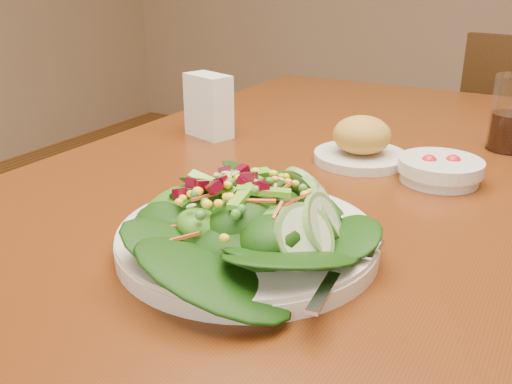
# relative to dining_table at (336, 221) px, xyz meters

# --- Properties ---
(dining_table) EXTENTS (0.90, 1.40, 0.75)m
(dining_table) POSITION_rel_dining_table_xyz_m (0.00, 0.00, 0.00)
(dining_table) COLOR #5E2709
(dining_table) RESTS_ON ground_plane
(salad_plate) EXTENTS (0.30, 0.30, 0.09)m
(salad_plate) POSITION_rel_dining_table_xyz_m (0.03, -0.33, 0.13)
(salad_plate) COLOR silver
(salad_plate) RESTS_ON dining_table
(bread_plate) EXTENTS (0.16, 0.16, 0.08)m
(bread_plate) POSITION_rel_dining_table_xyz_m (0.02, 0.03, 0.13)
(bread_plate) COLOR silver
(bread_plate) RESTS_ON dining_table
(tomato_bowl) EXTENTS (0.13, 0.13, 0.04)m
(tomato_bowl) POSITION_rel_dining_table_xyz_m (0.16, 0.00, 0.12)
(tomato_bowl) COLOR silver
(tomato_bowl) RESTS_ON dining_table
(drinking_glass) EXTENTS (0.08, 0.08, 0.13)m
(drinking_glass) POSITION_rel_dining_table_xyz_m (0.23, 0.23, 0.16)
(drinking_glass) COLOR silver
(drinking_glass) RESTS_ON dining_table
(napkin_holder) EXTENTS (0.10, 0.08, 0.12)m
(napkin_holder) POSITION_rel_dining_table_xyz_m (-0.28, 0.04, 0.16)
(napkin_holder) COLOR white
(napkin_holder) RESTS_ON dining_table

